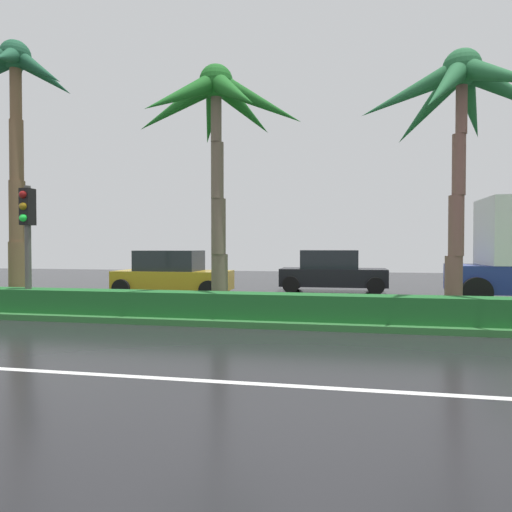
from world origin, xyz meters
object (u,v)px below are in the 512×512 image
(car_in_traffic_leading, at_px, (172,274))
(car_in_traffic_second, at_px, (332,272))
(palm_tree_centre_left, at_px, (218,116))
(palm_tree_mid_left, at_px, (15,102))
(palm_tree_centre, at_px, (460,105))
(traffic_signal_median_left, at_px, (27,225))

(car_in_traffic_leading, height_order, car_in_traffic_second, same)
(palm_tree_centre_left, distance_m, car_in_traffic_second, 8.94)
(car_in_traffic_leading, bearing_deg, car_in_traffic_second, 26.08)
(car_in_traffic_second, bearing_deg, palm_tree_centre_left, -111.78)
(palm_tree_mid_left, height_order, palm_tree_centre, palm_tree_mid_left)
(palm_tree_centre, height_order, car_in_traffic_second, palm_tree_centre)
(traffic_signal_median_left, relative_size, car_in_traffic_leading, 0.77)
(traffic_signal_median_left, xyz_separation_m, car_in_traffic_second, (7.66, 8.48, -1.60))
(palm_tree_centre_left, bearing_deg, palm_tree_mid_left, 176.34)
(palm_tree_mid_left, bearing_deg, car_in_traffic_leading, 47.50)
(traffic_signal_median_left, relative_size, car_in_traffic_second, 0.77)
(palm_tree_mid_left, xyz_separation_m, car_in_traffic_leading, (3.54, 3.86, -5.47))
(car_in_traffic_leading, distance_m, car_in_traffic_second, 6.53)
(palm_tree_mid_left, height_order, palm_tree_centre_left, palm_tree_mid_left)
(palm_tree_mid_left, bearing_deg, traffic_signal_median_left, -45.04)
(palm_tree_centre, bearing_deg, palm_tree_centre_left, 179.50)
(palm_tree_centre_left, height_order, traffic_signal_median_left, palm_tree_centre_left)
(palm_tree_centre_left, bearing_deg, car_in_traffic_second, 68.22)
(palm_tree_mid_left, bearing_deg, palm_tree_centre_left, -3.66)
(palm_tree_centre, xyz_separation_m, traffic_signal_median_left, (-10.89, -1.28, -2.87))
(traffic_signal_median_left, distance_m, car_in_traffic_leading, 6.10)
(palm_tree_centre, height_order, traffic_signal_median_left, palm_tree_centre)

